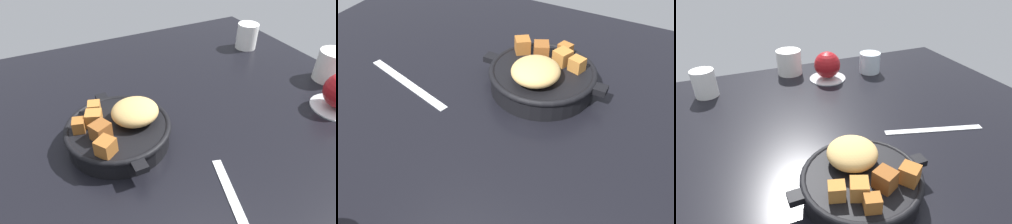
{
  "view_description": "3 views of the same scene",
  "coord_description": "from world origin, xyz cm",
  "views": [
    {
      "loc": [
        37.92,
        -24.32,
        40.01
      ],
      "look_at": [
        -2.12,
        -4.51,
        6.33
      ],
      "focal_mm": 31.59,
      "sensor_mm": 36.0,
      "label": 1
    },
    {
      "loc": [
        -26.64,
        41.19,
        43.59
      ],
      "look_at": [
        -5.26,
        1.24,
        5.17
      ],
      "focal_mm": 40.2,
      "sensor_mm": 36.0,
      "label": 2
    },
    {
      "loc": [
        -21.06,
        -44.51,
        36.6
      ],
      "look_at": [
        -2.36,
        0.52,
        7.92
      ],
      "focal_mm": 30.2,
      "sensor_mm": 36.0,
      "label": 3
    }
  ],
  "objects": [
    {
      "name": "ground_plane",
      "position": [
        0.0,
        0.0,
        -1.2
      ],
      "size": [
        109.66,
        99.75,
        2.4
      ],
      "primitive_type": "cube",
      "color": "black"
    },
    {
      "name": "cast_iron_skillet",
      "position": [
        -5.1,
        -13.37,
        3.12
      ],
      "size": [
        24.64,
        20.38,
        8.15
      ],
      "color": "black",
      "rests_on": "ground_plane"
    },
    {
      "name": "saucer_plate",
      "position": [
        6.06,
        34.43,
        0.3
      ],
      "size": [
        11.41,
        11.41,
        0.6
      ],
      "primitive_type": "cylinder",
      "color": "#B7BABF",
      "rests_on": "ground_plane"
    },
    {
      "name": "red_apple",
      "position": [
        6.06,
        34.43,
        4.69
      ],
      "size": [
        8.18,
        8.18,
        8.18
      ],
      "primitive_type": "sphere",
      "color": "maroon",
      "rests_on": "saucer_plate"
    },
    {
      "name": "butter_knife",
      "position": [
        18.78,
        -2.6,
        0.18
      ],
      "size": [
        22.44,
        7.8,
        0.36
      ],
      "primitive_type": "cube",
      "rotation": [
        0.0,
        0.0,
        -0.28
      ],
      "color": "silver",
      "rests_on": "ground_plane"
    },
    {
      "name": "white_creamer_pitcher",
      "position": [
        -29.38,
        36.27,
        3.82
      ],
      "size": [
        6.31,
        6.31,
        7.64
      ],
      "primitive_type": "cylinder",
      "color": "white",
      "rests_on": "ground_plane"
    },
    {
      "name": "water_glass_short",
      "position": [
        21.0,
        34.44,
        3.27
      ],
      "size": [
        6.86,
        6.86,
        6.54
      ],
      "primitive_type": "cylinder",
      "color": "silver",
      "rests_on": "ground_plane"
    },
    {
      "name": "ceramic_mug_white",
      "position": [
        -3.93,
        43.38,
        3.92
      ],
      "size": [
        7.94,
        7.94,
        7.85
      ],
      "primitive_type": "cylinder",
      "color": "silver",
      "rests_on": "ground_plane"
    }
  ]
}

